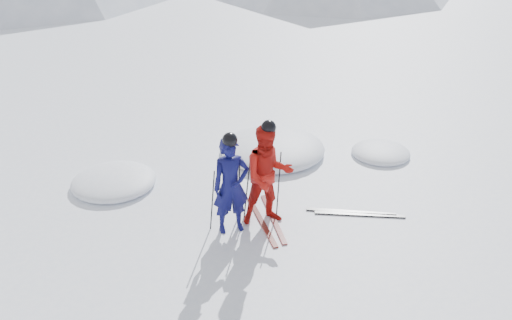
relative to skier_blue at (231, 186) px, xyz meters
name	(u,v)px	position (x,y,z in m)	size (l,w,h in m)	color
ground	(360,199)	(2.72, -0.14, -0.90)	(160.00, 160.00, 0.00)	white
skier_blue	(231,186)	(0.00, 0.00, 0.00)	(0.66, 0.43, 1.81)	#0B0C47
skier_red	(268,176)	(0.71, -0.03, 0.06)	(0.93, 0.73, 1.92)	#B1140E
pole_blue_left	(212,200)	(-0.30, 0.15, -0.30)	(0.02, 0.02, 1.20)	black
pole_blue_right	(239,191)	(0.25, 0.25, -0.30)	(0.02, 0.02, 1.20)	black
pole_red_left	(247,188)	(0.41, 0.22, -0.26)	(0.02, 0.02, 1.28)	black
pole_red_right	(279,184)	(1.01, 0.12, -0.26)	(0.02, 0.02, 1.28)	black
ski_worn_left	(262,221)	(0.59, -0.03, -0.89)	(0.09, 1.70, 0.03)	black
ski_worn_right	(273,218)	(0.83, -0.03, -0.89)	(0.09, 1.70, 0.03)	black
ski_loose_a	(351,212)	(2.27, -0.47, -0.89)	(0.09, 1.70, 0.03)	black
ski_loose_b	(360,215)	(2.37, -0.62, -0.89)	(0.09, 1.70, 0.03)	black
snow_lumps	(250,160)	(1.46, 2.38, -0.90)	(7.44, 3.07, 0.54)	white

